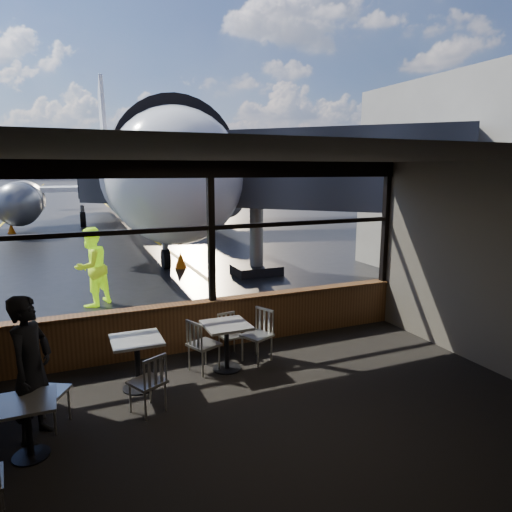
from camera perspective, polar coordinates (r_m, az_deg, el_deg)
ground_plane at (r=128.01m, az=-22.20°, el=8.46°), size 520.00×520.00×0.00m
carpet_floor at (r=6.46m, az=3.32°, el=-20.34°), size 8.00×6.00×0.01m
ceiling at (r=5.54m, az=3.72°, el=12.33°), size 8.00×6.00×0.04m
wall_right at (r=8.31m, az=29.03°, el=-1.69°), size 0.04×6.00×3.50m
wall_back at (r=3.54m, az=26.87°, el=-17.29°), size 8.00×0.04×3.50m
window_sill at (r=8.81m, az=-5.43°, el=-8.48°), size 8.00×0.28×0.90m
window_header at (r=8.32m, az=-5.79°, el=10.73°), size 8.00×0.18×0.30m
mullion_centre at (r=8.40m, az=-5.64°, el=2.86°), size 0.12×0.12×2.60m
mullion_right at (r=10.29m, az=15.89°, el=3.95°), size 0.12×0.12×2.60m
window_transom at (r=8.39m, az=-5.65°, el=3.54°), size 8.00×0.10×0.08m
airliner at (r=28.36m, az=-16.46°, el=15.25°), size 32.52×38.66×11.56m
jet_bridge at (r=14.79m, az=1.30°, el=6.88°), size 8.81×10.76×4.70m
cafe_table_near at (r=7.85m, az=-3.70°, el=-11.27°), size 0.74×0.74×0.81m
cafe_table_mid at (r=7.41m, az=-14.57°, el=-12.93°), size 0.75×0.75×0.82m
cafe_table_left at (r=6.29m, az=-26.53°, el=-18.82°), size 0.65×0.65×0.71m
chair_near_e at (r=8.12m, az=0.11°, el=-9.96°), size 0.69×0.69×0.94m
chair_near_w at (r=7.80m, az=-6.53°, el=-11.00°), size 0.66×0.66×0.93m
chair_near_n at (r=8.34m, az=-3.19°, el=-9.94°), size 0.49×0.49×0.80m
chair_mid_s at (r=6.72m, az=-13.44°, el=-15.16°), size 0.65×0.65×0.88m
chair_mid_w at (r=6.78m, az=-24.64°, el=-15.33°), size 0.70×0.70×0.95m
passenger at (r=6.42m, az=-26.28°, el=-12.50°), size 0.72×0.81×1.86m
ground_crew at (r=11.96m, az=-19.89°, el=-1.30°), size 1.21×1.19×1.96m
cone_nose at (r=15.90m, az=-9.41°, el=-0.52°), size 0.40×0.40×0.56m
cone_wing at (r=27.51m, az=-28.27°, el=3.07°), size 0.41×0.41×0.57m
terminal_annex at (r=16.28m, az=27.33°, el=8.35°), size 5.00×7.00×6.00m
hangar_mid at (r=192.97m, az=-22.72°, el=10.42°), size 38.00×15.00×10.00m
hangar_right at (r=196.18m, az=-4.58°, el=11.48°), size 50.00×20.00×12.00m
fuel_tank_b at (r=190.75m, az=-28.75°, el=9.34°), size 8.00×8.00×6.00m
fuel_tank_c at (r=190.09m, az=-25.71°, el=9.59°), size 8.00×8.00×6.00m
treeline at (r=217.97m, az=-22.82°, el=10.62°), size 360.00×3.00×12.00m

